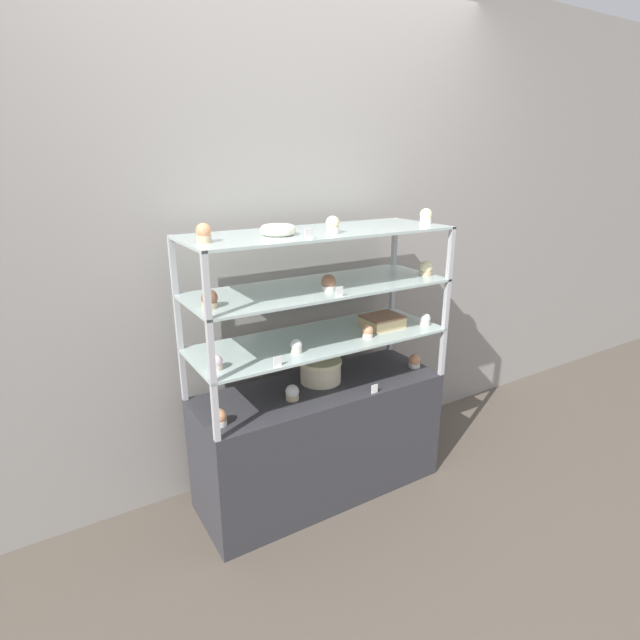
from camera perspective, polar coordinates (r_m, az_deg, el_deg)
ground_plane at (r=2.80m, az=0.00°, el=-18.66°), size 20.00×20.00×0.00m
back_wall at (r=2.59m, az=-4.32°, el=9.69°), size 8.00×0.05×2.60m
display_base at (r=2.63m, az=0.00°, el=-13.44°), size 1.25×0.44×0.60m
display_riser_lower at (r=2.40m, az=0.00°, el=-2.39°), size 1.25×0.44×0.26m
display_riser_middle at (r=2.32m, az=0.00°, el=3.53°), size 1.25×0.44×0.26m
display_riser_upper at (r=2.27m, az=0.00°, el=9.78°), size 1.25×0.44×0.26m
layer_cake_centerpiece at (r=2.52m, az=0.06°, el=-5.77°), size 0.21×0.21×0.12m
sheet_cake_frosted at (r=2.55m, az=7.13°, el=-0.14°), size 0.19×0.16×0.06m
cupcake_0 at (r=2.18m, az=-11.43°, el=-10.89°), size 0.06×0.06×0.07m
cupcake_1 at (r=2.35m, az=-3.19°, el=-8.31°), size 0.06×0.06×0.07m
cupcake_2 at (r=2.74m, az=10.75°, el=-4.65°), size 0.06×0.06×0.07m
price_tag_0 at (r=2.43m, az=6.25°, el=-7.83°), size 0.04×0.00×0.04m
cupcake_3 at (r=2.07m, az=-11.76°, el=-4.78°), size 0.05×0.05×0.06m
cupcake_4 at (r=2.20m, az=-2.72°, el=-3.02°), size 0.05×0.05×0.06m
cupcake_5 at (r=2.40m, az=5.48°, el=-1.31°), size 0.05×0.05×0.06m
cupcake_6 at (r=2.62m, az=11.94°, el=0.04°), size 0.05×0.05×0.06m
price_tag_1 at (r=2.07m, az=-4.87°, el=-4.73°), size 0.04×0.00×0.04m
cupcake_7 at (r=2.01m, az=-12.51°, el=2.31°), size 0.07×0.07×0.07m
cupcake_8 at (r=2.23m, az=0.98°, el=4.24°), size 0.07×0.07×0.07m
cupcake_9 at (r=2.58m, az=12.01°, el=5.74°), size 0.07×0.07×0.07m
price_tag_2 at (r=2.13m, az=2.22°, el=3.26°), size 0.04×0.00×0.04m
cupcake_10 at (r=1.98m, az=-13.15°, el=9.64°), size 0.06×0.06×0.08m
cupcake_11 at (r=2.18m, az=1.51°, el=10.81°), size 0.06×0.06×0.08m
cupcake_12 at (r=2.56m, az=12.00°, el=11.51°), size 0.06×0.06×0.08m
price_tag_3 at (r=2.00m, az=-1.28°, el=9.77°), size 0.04×0.00×0.04m
donut_glazed at (r=2.14m, az=-4.82°, el=10.23°), size 0.15×0.15×0.04m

